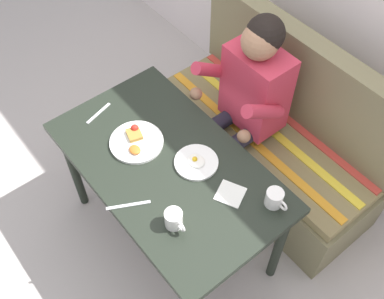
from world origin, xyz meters
name	(u,v)px	position (x,y,z in m)	size (l,w,h in m)	color
ground_plane	(173,234)	(0.00, 0.00, 0.00)	(8.00, 8.00, 0.00)	#B2AAA5
table	(168,174)	(0.00, 0.00, 0.65)	(1.20, 0.70, 0.73)	black
couch	(270,138)	(0.00, 0.76, 0.33)	(1.44, 0.56, 1.00)	#716A4A
person	(246,96)	(-0.09, 0.59, 0.74)	(0.45, 0.61, 1.21)	#C13045
plate_breakfast	(136,141)	(-0.20, -0.04, 0.74)	(0.27, 0.27, 0.05)	white
plate_eggs	(196,162)	(0.08, 0.11, 0.74)	(0.21, 0.21, 0.04)	white
coffee_mug	(174,219)	(0.28, -0.17, 0.78)	(0.12, 0.08, 0.09)	white
coffee_mug_second	(275,198)	(0.47, 0.24, 0.78)	(0.12, 0.08, 0.09)	white
napkin	(230,194)	(0.32, 0.12, 0.73)	(0.12, 0.12, 0.01)	silver
fork	(99,113)	(-0.48, -0.09, 0.73)	(0.01, 0.17, 0.01)	silver
knife	(128,205)	(0.07, -0.28, 0.73)	(0.01, 0.20, 0.01)	silver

